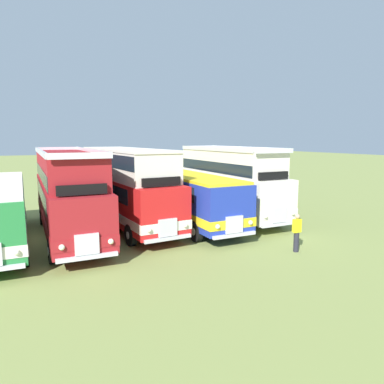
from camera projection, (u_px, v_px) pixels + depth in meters
The scene contains 6 objects.
ground_plane at pixel (36, 240), 18.16m from camera, with size 200.00×200.00×0.00m, color olive.
bus_fifth_in_row at pixel (68, 192), 18.41m from camera, with size 2.86×11.07×4.52m.
bus_sixth_in_row at pixel (127, 184), 20.39m from camera, with size 3.07×10.32×4.49m.
bus_seventh_in_row at pixel (184, 194), 21.54m from camera, with size 2.69×11.12×2.99m.
bus_eighth_in_row at pixel (230, 181), 23.02m from camera, with size 2.69×9.75×4.52m.
marshal_person at pixel (297, 232), 16.13m from camera, with size 0.36×0.24×1.73m.
Camera 1 is at (-0.90, -19.27, 5.06)m, focal length 33.81 mm.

